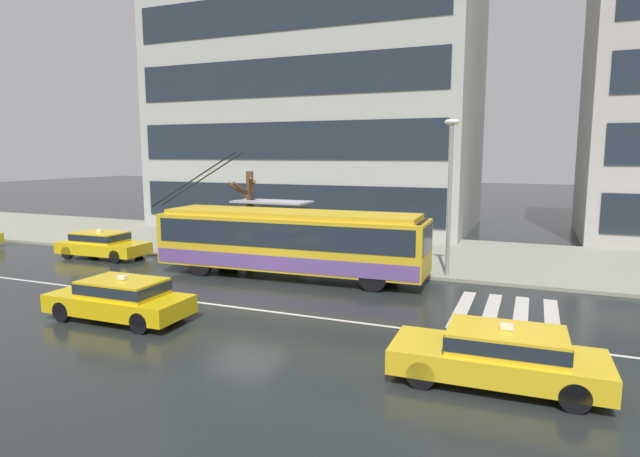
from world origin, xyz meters
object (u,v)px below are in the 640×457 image
(bus_shelter, at_px, (274,214))
(taxi_queued_behind_bus, at_px, (102,244))
(pedestrian_at_shelter, at_px, (247,225))
(street_tree_bare, at_px, (249,208))
(taxi_oncoming_far, at_px, (500,354))
(pedestrian_approaching_curb, at_px, (363,241))
(trolleybus, at_px, (290,241))
(street_lamp, at_px, (450,184))
(taxi_oncoming_near, at_px, (121,297))

(bus_shelter, bearing_deg, taxi_queued_behind_bus, -157.61)
(pedestrian_at_shelter, relative_size, street_tree_bare, 0.49)
(taxi_oncoming_far, bearing_deg, pedestrian_approaching_curb, 121.22)
(trolleybus, xyz_separation_m, taxi_queued_behind_bus, (-10.22, 0.12, -0.81))
(taxi_queued_behind_bus, distance_m, street_lamp, 16.69)
(street_lamp, distance_m, street_tree_bare, 9.88)
(taxi_oncoming_near, bearing_deg, taxi_queued_behind_bus, 137.39)
(taxi_oncoming_far, height_order, pedestrian_at_shelter, pedestrian_at_shelter)
(bus_shelter, distance_m, pedestrian_approaching_curb, 4.64)
(pedestrian_at_shelter, xyz_separation_m, street_lamp, (9.38, -0.15, 2.15))
(bus_shelter, bearing_deg, trolleybus, -53.77)
(taxi_queued_behind_bus, xyz_separation_m, bus_shelter, (7.78, 3.21, 1.43))
(pedestrian_approaching_curb, bearing_deg, taxi_queued_behind_bus, -165.44)
(taxi_oncoming_far, height_order, bus_shelter, bus_shelter)
(trolleybus, height_order, taxi_queued_behind_bus, trolleybus)
(pedestrian_approaching_curb, bearing_deg, pedestrian_at_shelter, -168.69)
(taxi_oncoming_near, distance_m, taxi_queued_behind_bus, 10.70)
(trolleybus, distance_m, taxi_oncoming_near, 7.54)
(trolleybus, distance_m, pedestrian_at_shelter, 4.02)
(taxi_oncoming_far, relative_size, taxi_queued_behind_bus, 1.03)
(street_lamp, height_order, street_tree_bare, street_lamp)
(street_tree_bare, bearing_deg, taxi_queued_behind_bus, -155.66)
(taxi_oncoming_far, height_order, pedestrian_approaching_curb, pedestrian_approaching_curb)
(bus_shelter, relative_size, street_lamp, 0.59)
(pedestrian_approaching_curb, relative_size, street_lamp, 0.26)
(trolleybus, relative_size, taxi_queued_behind_bus, 2.72)
(trolleybus, relative_size, taxi_oncoming_near, 2.74)
(pedestrian_at_shelter, height_order, street_tree_bare, street_tree_bare)
(taxi_oncoming_far, distance_m, bus_shelter, 15.61)
(taxi_queued_behind_bus, bearing_deg, pedestrian_at_shelter, 17.05)
(bus_shelter, height_order, pedestrian_at_shelter, bus_shelter)
(trolleybus, xyz_separation_m, taxi_oncoming_near, (-2.35, -7.12, -0.81))
(street_lamp, bearing_deg, pedestrian_at_shelter, 179.07)
(pedestrian_approaching_curb, height_order, street_lamp, street_lamp)
(street_tree_bare, bearing_deg, trolleybus, -40.04)
(trolleybus, height_order, pedestrian_at_shelter, trolleybus)
(street_lamp, bearing_deg, taxi_oncoming_far, -74.77)
(pedestrian_at_shelter, relative_size, pedestrian_approaching_curb, 1.21)
(taxi_queued_behind_bus, bearing_deg, taxi_oncoming_near, -42.61)
(taxi_oncoming_far, distance_m, taxi_oncoming_near, 11.02)
(taxi_oncoming_near, distance_m, street_lamp, 12.85)
(street_tree_bare, bearing_deg, pedestrian_at_shelter, -68.48)
(taxi_queued_behind_bus, relative_size, pedestrian_at_shelter, 2.24)
(taxi_oncoming_far, xyz_separation_m, taxi_queued_behind_bus, (-18.89, 7.66, -0.00))
(taxi_queued_behind_bus, bearing_deg, trolleybus, -0.68)
(bus_shelter, bearing_deg, street_tree_bare, -168.84)
(pedestrian_approaching_curb, distance_m, street_tree_bare, 5.91)
(taxi_oncoming_far, bearing_deg, bus_shelter, 135.62)
(pedestrian_at_shelter, bearing_deg, bus_shelter, 50.64)
(taxi_queued_behind_bus, bearing_deg, street_lamp, 6.87)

